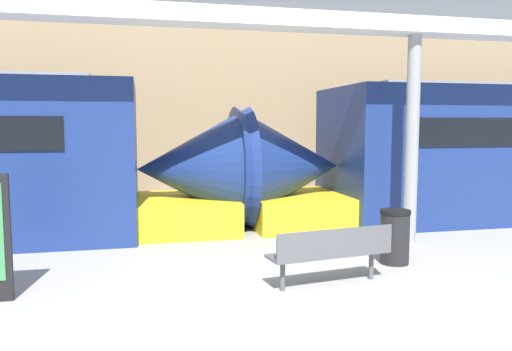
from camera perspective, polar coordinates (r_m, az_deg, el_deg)
ground_plane at (r=5.63m, az=5.70°, el=-17.62°), size 60.00×60.00×0.00m
station_wall at (r=14.67m, az=-6.33°, el=6.75°), size 56.00×0.20×5.00m
bench_near at (r=7.05m, az=8.65°, el=-8.44°), size 1.82×0.71×0.83m
trash_bin at (r=8.43m, az=15.57°, el=-6.74°), size 0.49×0.49×0.88m
support_column_near at (r=9.80m, az=17.39°, el=3.81°), size 0.25×0.25×3.89m
canopy_beam at (r=9.96m, az=17.76°, el=15.89°), size 28.00×0.60×0.28m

